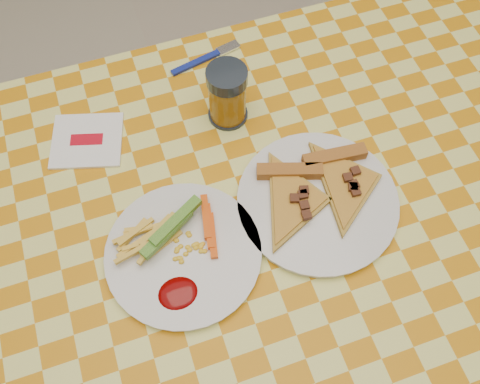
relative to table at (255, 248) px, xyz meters
name	(u,v)px	position (x,y,z in m)	size (l,w,h in m)	color
ground	(249,340)	(0.00, 0.00, -0.68)	(8.00, 8.00, 0.00)	beige
table	(255,248)	(0.00, 0.00, 0.00)	(1.28, 0.88, 0.76)	silver
plate_left	(184,254)	(-0.12, 0.00, 0.08)	(0.24, 0.24, 0.01)	silver
plate_right	(317,202)	(0.11, 0.01, 0.08)	(0.26, 0.26, 0.01)	silver
fries_veggies	(174,243)	(-0.13, 0.01, 0.10)	(0.18, 0.17, 0.04)	#E4C248
pizza_slices	(317,189)	(0.12, 0.03, 0.09)	(0.26, 0.24, 0.02)	#B59037
drink_glass	(227,95)	(0.03, 0.23, 0.13)	(0.07, 0.07, 0.12)	black
napkin	(87,140)	(-0.22, 0.26, 0.08)	(0.15, 0.14, 0.01)	white
fork	(207,58)	(0.03, 0.37, 0.08)	(0.15, 0.05, 0.01)	navy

